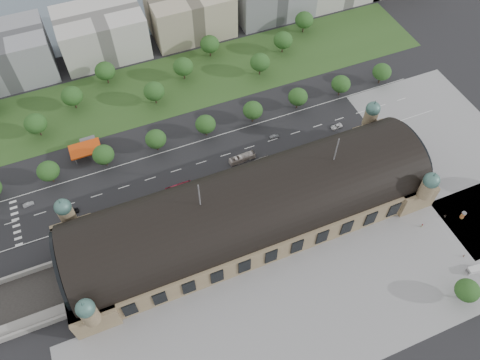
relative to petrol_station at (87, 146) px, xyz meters
name	(u,v)px	position (x,y,z in m)	size (l,w,h in m)	color
ground	(250,223)	(53.91, -65.28, -2.95)	(900.00, 900.00, 0.00)	black
station	(250,210)	(53.91, -65.28, 7.33)	(150.00, 48.40, 44.30)	#8E7C58
plaza_south	(322,309)	(63.91, -109.28, -2.95)	(190.00, 48.00, 0.12)	gray
plaza_east	(453,151)	(156.91, -65.28, -2.95)	(56.00, 100.00, 0.12)	gray
road_slab	(176,171)	(33.91, -27.28, -2.95)	(260.00, 26.00, 0.10)	black
grass_belt	(153,90)	(38.91, 27.72, -2.95)	(300.00, 45.00, 0.10)	#2D4D1E
petrol_station	(87,146)	(0.00, 0.00, 0.00)	(14.00, 13.00, 5.05)	#CA3F0B
office_2	(5,56)	(-26.09, 67.72, 9.05)	(45.00, 32.00, 24.00)	gray
office_3	(102,33)	(23.91, 67.72, 9.05)	(45.00, 32.00, 24.00)	beige
office_4	(190,12)	(73.91, 67.72, 9.05)	(45.00, 32.00, 24.00)	#B4A88D
tree_row_2	(48,171)	(-18.09, -12.28, 4.48)	(9.60, 9.60, 11.52)	#2D2116
tree_row_3	(103,155)	(5.91, -12.28, 4.48)	(9.60, 9.60, 11.52)	#2D2116
tree_row_4	(156,139)	(29.91, -12.28, 4.48)	(9.60, 9.60, 11.52)	#2D2116
tree_row_5	(205,124)	(53.91, -12.28, 4.48)	(9.60, 9.60, 11.52)	#2D2116
tree_row_6	(253,110)	(77.91, -12.28, 4.48)	(9.60, 9.60, 11.52)	#2D2116
tree_row_7	(298,97)	(101.91, -12.28, 4.48)	(9.60, 9.60, 11.52)	#2D2116
tree_row_8	(341,84)	(125.91, -12.28, 4.48)	(9.60, 9.60, 11.52)	#2D2116
tree_row_9	(382,72)	(149.91, -12.28, 4.48)	(9.60, 9.60, 11.52)	#2D2116
tree_belt_3	(35,124)	(-19.09, 17.72, 5.10)	(10.40, 10.40, 12.48)	#2D2116
tree_belt_4	(72,96)	(-0.09, 29.72, 5.10)	(10.40, 10.40, 12.48)	#2D2116
tree_belt_5	(105,71)	(18.91, 41.72, 5.10)	(10.40, 10.40, 12.48)	#2D2116
tree_belt_6	(154,91)	(37.91, 17.72, 5.10)	(10.40, 10.40, 12.48)	#2D2116
tree_belt_7	(183,67)	(56.91, 29.72, 5.10)	(10.40, 10.40, 12.48)	#2D2116
tree_belt_8	(210,44)	(75.91, 41.72, 5.10)	(10.40, 10.40, 12.48)	#2D2116
tree_belt_9	(260,62)	(94.91, 17.72, 5.10)	(10.40, 10.40, 12.48)	#2D2116
tree_belt_10	(283,40)	(113.91, 29.72, 5.10)	(10.40, 10.40, 12.48)	#2D2116
tree_belt_11	(304,20)	(132.91, 41.72, 5.10)	(10.40, 10.40, 12.48)	#2D2116
tree_plaza_s	(467,290)	(113.91, -125.28, 3.86)	(9.00, 9.00, 10.64)	#2D2116
traffic_car_1	(28,204)	(-29.93, -21.18, -2.22)	(1.54, 4.41, 1.45)	gray
traffic_car_2	(72,212)	(-13.35, -31.98, -2.21)	(2.47, 5.35, 1.49)	black
traffic_car_4	(227,172)	(54.79, -37.16, -2.15)	(1.89, 4.69, 1.60)	navy
traffic_car_5	(274,137)	(83.24, -26.14, -2.22)	(1.55, 4.44, 1.46)	#54555B
traffic_car_6	(336,126)	(113.67, -31.72, -2.14)	(2.69, 5.84, 1.62)	silver
parked_car_0	(63,232)	(-18.70, -40.28, -2.20)	(1.59, 4.55, 1.50)	black
parked_car_1	(88,224)	(-8.48, -40.28, -2.28)	(2.21, 4.80, 1.33)	maroon
parked_car_2	(105,220)	(-1.40, -41.51, -2.15)	(2.24, 5.51, 1.60)	#1B1C4D
parked_car_3	(151,208)	(17.80, -42.77, -2.26)	(1.62, 4.02, 1.37)	slate
parked_car_4	(176,202)	(28.66, -43.78, -2.29)	(1.40, 4.02, 1.33)	silver
parked_car_5	(143,209)	(14.70, -42.10, -2.28)	(2.22, 4.81, 1.34)	gray
parked_car_6	(139,215)	(12.24, -44.28, -2.30)	(1.81, 4.46, 1.29)	black
bus_west	(179,188)	(31.99, -38.28, -1.27)	(2.82, 12.07, 3.36)	#AD1B37
bus_mid	(242,158)	(63.82, -33.28, -1.20)	(2.94, 12.55, 3.50)	silver
bus_east	(259,162)	(69.81, -38.28, -1.46)	(2.50, 10.70, 2.98)	beige
van_south	(474,270)	(125.43, -118.37, -1.65)	(6.58, 3.34, 2.73)	silver
advertising_column	(463,215)	(136.84, -96.60, -1.06)	(1.91, 1.91, 3.63)	red
pedestrian_0	(422,226)	(118.73, -93.98, -2.00)	(0.93, 0.53, 1.90)	gray
pedestrian_1	(464,256)	(125.82, -111.75, -2.15)	(0.58, 0.38, 1.59)	gray
pedestrian_2	(445,216)	(130.40, -93.74, -2.05)	(0.88, 0.51, 1.81)	gray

